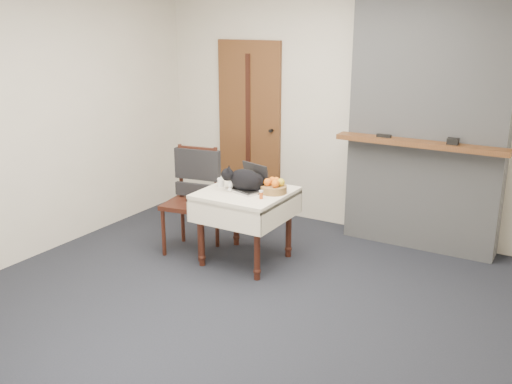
{
  "coord_description": "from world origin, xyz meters",
  "views": [
    {
      "loc": [
        2.25,
        -3.71,
        2.23
      ],
      "look_at": [
        -0.26,
        0.54,
        0.73
      ],
      "focal_mm": 40.0,
      "sensor_mm": 36.0,
      "label": 1
    }
  ],
  "objects_px": {
    "pill_bottle": "(261,194)",
    "fruit_basket": "(274,187)",
    "side_table": "(246,203)",
    "cream_jar": "(221,182)",
    "chair": "(194,185)",
    "door": "(249,127)",
    "cat": "(246,180)",
    "laptop": "(250,184)"
  },
  "relations": [
    {
      "from": "laptop",
      "to": "cat",
      "type": "bearing_deg",
      "value": -88.64
    },
    {
      "from": "door",
      "to": "fruit_basket",
      "type": "height_order",
      "value": "door"
    },
    {
      "from": "fruit_basket",
      "to": "cat",
      "type": "bearing_deg",
      "value": -161.24
    },
    {
      "from": "laptop",
      "to": "pill_bottle",
      "type": "xyz_separation_m",
      "value": [
        0.23,
        -0.18,
        -0.02
      ]
    },
    {
      "from": "fruit_basket",
      "to": "side_table",
      "type": "bearing_deg",
      "value": -160.99
    },
    {
      "from": "cat",
      "to": "door",
      "type": "bearing_deg",
      "value": 95.19
    },
    {
      "from": "laptop",
      "to": "side_table",
      "type": "bearing_deg",
      "value": -90.98
    },
    {
      "from": "door",
      "to": "cat",
      "type": "height_order",
      "value": "door"
    },
    {
      "from": "cream_jar",
      "to": "fruit_basket",
      "type": "height_order",
      "value": "fruit_basket"
    },
    {
      "from": "fruit_basket",
      "to": "cream_jar",
      "type": "bearing_deg",
      "value": -171.62
    },
    {
      "from": "cream_jar",
      "to": "pill_bottle",
      "type": "xyz_separation_m",
      "value": [
        0.52,
        -0.14,
        -0.0
      ]
    },
    {
      "from": "cream_jar",
      "to": "fruit_basket",
      "type": "xyz_separation_m",
      "value": [
        0.53,
        0.08,
        0.02
      ]
    },
    {
      "from": "laptop",
      "to": "pill_bottle",
      "type": "height_order",
      "value": "laptop"
    },
    {
      "from": "door",
      "to": "side_table",
      "type": "relative_size",
      "value": 2.56
    },
    {
      "from": "laptop",
      "to": "pill_bottle",
      "type": "bearing_deg",
      "value": -21.79
    },
    {
      "from": "pill_bottle",
      "to": "chair",
      "type": "relative_size",
      "value": 0.07
    },
    {
      "from": "side_table",
      "to": "chair",
      "type": "bearing_deg",
      "value": 176.52
    },
    {
      "from": "pill_bottle",
      "to": "chair",
      "type": "bearing_deg",
      "value": 168.97
    },
    {
      "from": "side_table",
      "to": "chair",
      "type": "height_order",
      "value": "chair"
    },
    {
      "from": "pill_bottle",
      "to": "fruit_basket",
      "type": "height_order",
      "value": "fruit_basket"
    },
    {
      "from": "fruit_basket",
      "to": "chair",
      "type": "relative_size",
      "value": 0.23
    },
    {
      "from": "door",
      "to": "cat",
      "type": "relative_size",
      "value": 4.01
    },
    {
      "from": "laptop",
      "to": "chair",
      "type": "xyz_separation_m",
      "value": [
        -0.63,
        -0.01,
        -0.1
      ]
    },
    {
      "from": "door",
      "to": "side_table",
      "type": "height_order",
      "value": "door"
    },
    {
      "from": "pill_bottle",
      "to": "cat",
      "type": "bearing_deg",
      "value": 150.98
    },
    {
      "from": "side_table",
      "to": "cream_jar",
      "type": "distance_m",
      "value": 0.32
    },
    {
      "from": "door",
      "to": "chair",
      "type": "height_order",
      "value": "door"
    },
    {
      "from": "door",
      "to": "cat",
      "type": "bearing_deg",
      "value": -59.92
    },
    {
      "from": "side_table",
      "to": "fruit_basket",
      "type": "distance_m",
      "value": 0.31
    },
    {
      "from": "side_table",
      "to": "door",
      "type": "bearing_deg",
      "value": 119.96
    },
    {
      "from": "side_table",
      "to": "cat",
      "type": "relative_size",
      "value": 1.57
    },
    {
      "from": "side_table",
      "to": "cream_jar",
      "type": "bearing_deg",
      "value": 178.33
    },
    {
      "from": "cream_jar",
      "to": "fruit_basket",
      "type": "bearing_deg",
      "value": 8.38
    },
    {
      "from": "laptop",
      "to": "cream_jar",
      "type": "xyz_separation_m",
      "value": [
        -0.3,
        -0.04,
        -0.02
      ]
    },
    {
      "from": "fruit_basket",
      "to": "chair",
      "type": "xyz_separation_m",
      "value": [
        -0.87,
        -0.05,
        -0.1
      ]
    },
    {
      "from": "cream_jar",
      "to": "chair",
      "type": "relative_size",
      "value": 0.08
    },
    {
      "from": "door",
      "to": "chair",
      "type": "bearing_deg",
      "value": -82.32
    },
    {
      "from": "laptop",
      "to": "chair",
      "type": "relative_size",
      "value": 0.38
    },
    {
      "from": "pill_bottle",
      "to": "fruit_basket",
      "type": "bearing_deg",
      "value": 87.41
    },
    {
      "from": "door",
      "to": "laptop",
      "type": "bearing_deg",
      "value": -58.65
    },
    {
      "from": "side_table",
      "to": "chair",
      "type": "distance_m",
      "value": 0.62
    },
    {
      "from": "cream_jar",
      "to": "chair",
      "type": "xyz_separation_m",
      "value": [
        -0.34,
        0.03,
        -0.08
      ]
    }
  ]
}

